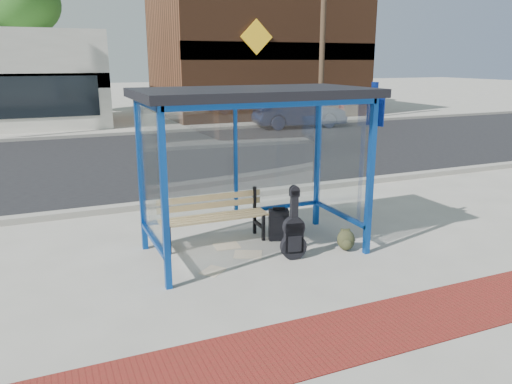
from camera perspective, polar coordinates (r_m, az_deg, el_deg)
name	(u,v)px	position (r m, az deg, el deg)	size (l,w,h in m)	color
ground	(254,251)	(7.62, -0.20, -6.73)	(120.00, 120.00, 0.00)	#B2ADA0
brick_paver_strip	(351,334)	(5.56, 10.81, -15.67)	(60.00, 1.00, 0.01)	maroon
curb_near	(198,199)	(10.19, -6.62, -0.85)	(60.00, 0.25, 0.12)	gray
street_asphalt	(148,158)	(15.04, -12.29, 3.78)	(60.00, 10.00, 0.00)	black
curb_far	(121,134)	(20.00, -15.21, 6.46)	(60.00, 0.25, 0.12)	gray
far_sidewalk	(114,129)	(21.87, -15.95, 6.94)	(60.00, 4.00, 0.01)	#B2ADA0
bus_shelter	(252,113)	(7.18, -0.44, 9.01)	(3.30, 1.80, 2.42)	#0E409C
storefront_brown	(256,52)	(27.23, -0.01, 15.70)	(10.00, 7.08, 6.40)	#59331E
tree_mid	(23,4)	(28.64, -25.09, 18.85)	(3.60, 3.60, 7.03)	#4C3826
tree_right	(301,15)	(32.46, 5.14, 19.48)	(3.60, 3.60, 7.03)	#4C3826
utility_pole_east	(323,29)	(23.17, 7.64, 17.96)	(1.60, 0.24, 8.00)	#4C3826
bench	(213,215)	(7.85, -4.95, -2.58)	(1.71, 0.44, 0.81)	black
guitar_bag	(294,234)	(7.21, 4.32, -4.84)	(0.39, 0.17, 1.03)	black
suitcase	(279,225)	(7.99, 2.60, -3.77)	(0.36, 0.29, 0.54)	black
backpack	(346,240)	(7.72, 10.26, -5.46)	(0.33, 0.31, 0.33)	#2E2F1A
sign_post	(371,155)	(7.83, 13.04, 4.16)	(0.14, 0.30, 2.49)	navy
newspaper_a	(227,246)	(7.80, -3.35, -6.19)	(0.39, 0.31, 0.01)	white
newspaper_b	(213,271)	(6.94, -4.96, -9.00)	(0.34, 0.26, 0.01)	white
newspaper_c	(248,254)	(7.48, -0.93, -7.13)	(0.41, 0.33, 0.01)	white
parked_car	(299,112)	(21.56, 4.98, 9.05)	(1.36, 3.90, 1.28)	#172141
fire_hydrant	(341,111)	(24.41, 9.70, 9.11)	(0.37, 0.24, 0.82)	#AE160C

